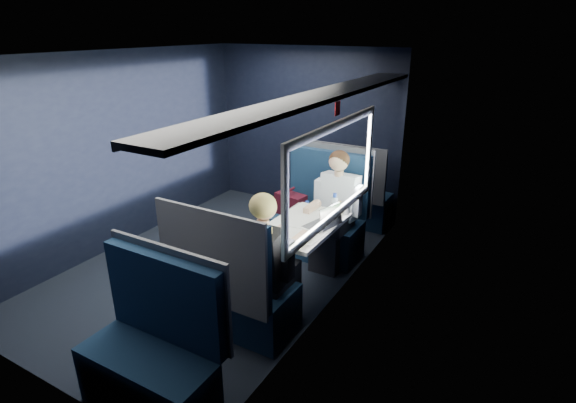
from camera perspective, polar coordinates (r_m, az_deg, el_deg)
The scene contains 13 objects.
ground at distance 5.23m, azimuth -8.69°, elevation -7.99°, with size 2.80×4.20×0.01m, color black.
room_shell at distance 4.68m, azimuth -9.47°, elevation 7.98°, with size 3.00×4.40×2.40m.
table at distance 4.41m, azimuth 1.50°, elevation -3.78°, with size 0.62×1.00×0.74m.
seat_bay_near at distance 5.30m, azimuth 4.02°, elevation -2.19°, with size 1.07×0.62×1.26m.
seat_bay_far at distance 3.97m, azimuth -7.02°, elevation -11.14°, with size 1.04×0.62×1.26m.
seat_row_front at distance 6.09m, azimuth 7.98°, elevation 0.71°, with size 1.04×0.51×1.16m.
seat_row_back at distance 3.43m, azimuth -16.62°, elevation -18.08°, with size 1.04×0.51×1.16m.
man at distance 4.94m, azimuth 6.04°, elevation -0.35°, with size 0.53×0.56×1.32m.
woman at distance 3.81m, azimuth -2.68°, elevation -7.05°, with size 0.53×0.56×1.32m.
papers at distance 4.42m, azimuth 2.29°, elevation -2.59°, with size 0.60×0.87×0.01m, color white.
laptop at distance 4.30m, azimuth 4.76°, elevation -2.54°, with size 0.30×0.35×0.23m.
bottle_small at distance 4.58m, azimuth 5.92°, elevation -0.46°, with size 0.07×0.07×0.23m.
cup at distance 4.61m, azimuth 7.33°, elevation -1.07°, with size 0.08×0.08×0.10m, color white.
Camera 1 is at (2.91, -3.52, 2.54)m, focal length 28.00 mm.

